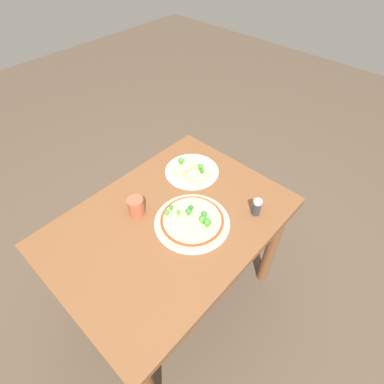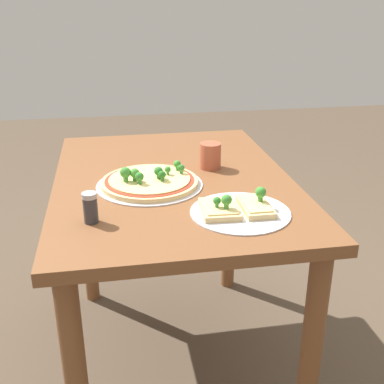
{
  "view_description": "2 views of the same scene",
  "coord_description": "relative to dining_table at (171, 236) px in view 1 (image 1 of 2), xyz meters",
  "views": [
    {
      "loc": [
        0.54,
        0.63,
        1.8
      ],
      "look_at": [
        -0.18,
        -0.03,
        0.77
      ],
      "focal_mm": 28.0,
      "sensor_mm": 36.0,
      "label": 1
    },
    {
      "loc": [
        -1.46,
        0.19,
        1.31
      ],
      "look_at": [
        -0.18,
        -0.03,
        0.77
      ],
      "focal_mm": 45.0,
      "sensor_mm": 36.0,
      "label": 2
    }
  ],
  "objects": [
    {
      "name": "drinking_cup",
      "position": [
        0.07,
        -0.14,
        0.16
      ],
      "size": [
        0.07,
        0.07,
        0.09
      ],
      "primitive_type": "cylinder",
      "color": "#AD5138",
      "rests_on": "dining_table"
    },
    {
      "name": "ground_plane",
      "position": [
        0.0,
        0.0,
        -0.63
      ],
      "size": [
        8.0,
        8.0,
        0.0
      ],
      "primitive_type": "plane",
      "color": "brown"
    },
    {
      "name": "dining_table",
      "position": [
        0.0,
        0.0,
        0.0
      ],
      "size": [
        1.05,
        0.76,
        0.75
      ],
      "color": "brown",
      "rests_on": "ground_plane"
    },
    {
      "name": "condiment_shaker",
      "position": [
        -0.29,
        0.26,
        0.16
      ],
      "size": [
        0.04,
        0.04,
        0.08
      ],
      "color": "#333338",
      "rests_on": "dining_table"
    },
    {
      "name": "pizza_tray_whole",
      "position": [
        -0.06,
        0.08,
        0.13
      ],
      "size": [
        0.33,
        0.33,
        0.07
      ],
      "color": "silver",
      "rests_on": "dining_table"
    },
    {
      "name": "pizza_tray_slice",
      "position": [
        -0.3,
        -0.14,
        0.13
      ],
      "size": [
        0.28,
        0.28,
        0.07
      ],
      "color": "silver",
      "rests_on": "dining_table"
    }
  ]
}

